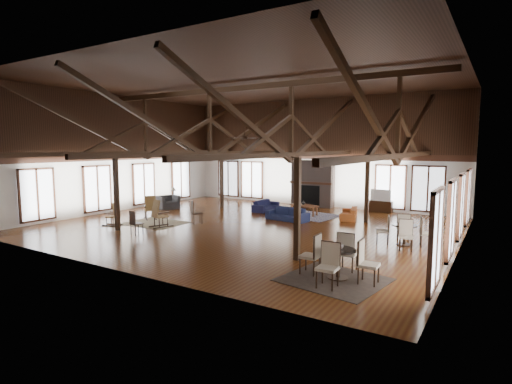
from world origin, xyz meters
The scene contains 31 objects.
floor centered at (0.00, 0.00, 0.00)m, with size 16.00×16.00×0.00m, color #562F12.
ceiling centered at (0.00, 0.00, 6.00)m, with size 16.00×14.00×0.02m, color black.
wall_back centered at (0.00, 7.00, 3.00)m, with size 16.00×0.02×6.00m, color white.
wall_front centered at (0.00, -7.00, 3.00)m, with size 16.00×0.02×6.00m, color white.
wall_left centered at (-8.00, 0.00, 3.00)m, with size 0.02×14.00×6.00m, color white.
wall_right centered at (8.00, 0.00, 3.00)m, with size 0.02×14.00×6.00m, color white.
roof_truss centered at (0.00, 0.00, 4.03)m, with size 15.60×14.07×3.14m.
post_grid centered at (0.00, 0.00, 1.52)m, with size 8.16×7.16×3.05m.
fireplace centered at (0.00, 6.67, 1.29)m, with size 2.50×0.69×2.60m.
ceiling_fan centered at (0.50, -1.00, 3.73)m, with size 1.60×1.60×0.75m.
sofa_navy_front centered at (0.81, 2.04, 0.29)m, with size 1.97×0.77×0.58m, color #181F42.
sofa_navy_left centered at (-1.46, 3.96, 0.27)m, with size 0.73×1.86×0.54m, color #16183E.
sofa_orange centered at (3.06, 3.91, 0.26)m, with size 0.70×1.78×0.52m, color #A84F20.
coffee_table centered at (0.89, 3.70, 0.46)m, with size 1.49×1.08×0.52m.
vase centered at (0.79, 3.77, 0.62)m, with size 0.20×0.20×0.21m, color #B2B2B2.
armchair centered at (-6.28, 1.68, 0.35)m, with size 0.95×1.09×0.71m, color #2A2B2D.
side_table_lamp centered at (-6.65, 2.49, 0.43)m, with size 0.45×0.45×1.15m.
rocking_chair_a centered at (-4.72, -1.06, 0.52)m, with size 0.96×0.87×1.11m.
rocking_chair_b centered at (-3.03, -2.20, 0.55)m, with size 0.72×1.00×1.16m.
rocking_chair_c centered at (-4.92, -2.93, 0.47)m, with size 0.86×0.65×0.99m.
side_chair_a centered at (-2.23, -0.84, 0.60)m, with size 0.61×0.61×1.04m.
side_chair_b centered at (-2.74, -3.73, 0.54)m, with size 0.46×0.46×0.94m.
cafe_table_near centered at (5.64, -4.47, 0.54)m, with size 2.06×2.06×1.07m.
cafe_table_far centered at (6.33, 0.06, 0.49)m, with size 1.93×1.93×0.99m.
cup_near centered at (5.68, -4.39, 0.83)m, with size 0.13×0.13×0.10m, color #B2B2B2.
cup_far centered at (6.24, 0.08, 0.75)m, with size 0.11×0.11×0.09m, color #B2B2B2.
tv_console centered at (3.82, 6.75, 0.29)m, with size 1.15×0.43×0.57m, color black.
television centered at (3.81, 6.75, 0.87)m, with size 1.03×0.14×0.59m, color #B2B2B2.
rug_tan centered at (-3.85, -1.65, 0.01)m, with size 2.53×1.99×0.01m, color #CCB68D.
rug_navy centered at (0.95, 3.74, 0.01)m, with size 3.05×2.29×0.01m, color #1D1C4F.
rug_dark centered at (5.59, -4.63, 0.01)m, with size 2.39×2.17×0.01m, color black.
Camera 1 is at (9.08, -13.98, 3.36)m, focal length 28.00 mm.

